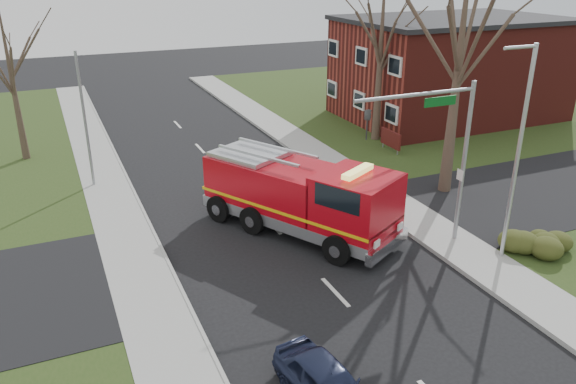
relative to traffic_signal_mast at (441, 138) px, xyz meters
name	(u,v)px	position (x,y,z in m)	size (l,w,h in m)	color
ground	(335,292)	(-5.21, -1.50, -4.71)	(120.00, 120.00, 0.00)	black
sidewalk_right	(473,256)	(0.99, -1.50, -4.63)	(2.40, 80.00, 0.15)	#969690
sidewalk_left	(163,334)	(-11.41, -1.50, -4.63)	(2.40, 80.00, 0.15)	#969690
brick_building	(450,68)	(13.79, 16.50, -1.05)	(15.40, 10.40, 7.25)	maroon
health_center_sign	(391,139)	(5.29, 11.00, -3.83)	(0.12, 2.00, 1.40)	#4B1311
hedge_corner	(547,243)	(3.79, -2.50, -4.13)	(2.80, 2.00, 0.90)	#273112
bare_tree_near	(461,44)	(4.29, 4.50, 2.71)	(6.00, 6.00, 12.00)	#382921
bare_tree_far	(381,39)	(5.79, 13.50, 1.78)	(5.25, 5.25, 10.50)	#382921
bare_tree_left	(9,66)	(-15.21, 18.50, 0.86)	(4.50, 4.50, 9.00)	#382921
traffic_signal_mast	(441,138)	(0.00, 0.00, 0.00)	(5.29, 0.18, 6.80)	gray
streetlight_pole	(517,150)	(1.93, -2.00, -0.16)	(1.48, 0.16, 8.40)	#B7BABF
utility_pole_far	(85,122)	(-12.01, 12.50, -1.21)	(0.14, 0.14, 7.00)	gray
fire_engine	(301,198)	(-4.27, 3.48, -3.12)	(6.74, 9.03, 3.50)	#AD0712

